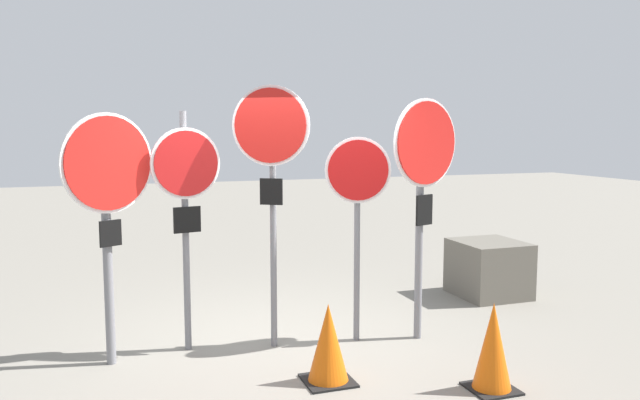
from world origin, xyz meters
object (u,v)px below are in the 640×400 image
at_px(stop_sign_1, 186,188).
at_px(stop_sign_2, 271,154).
at_px(traffic_cone_1, 328,343).
at_px(stop_sign_4, 424,170).
at_px(traffic_cone_0, 493,347).
at_px(storage_crate, 489,269).
at_px(stop_sign_3, 358,192).
at_px(stop_sign_0, 108,191).

bearing_deg(stop_sign_1, stop_sign_2, -24.11).
height_order(stop_sign_2, traffic_cone_1, stop_sign_2).
bearing_deg(stop_sign_4, traffic_cone_1, -170.15).
bearing_deg(traffic_cone_1, stop_sign_2, 103.13).
distance_m(stop_sign_2, traffic_cone_0, 2.70).
distance_m(traffic_cone_1, storage_crate, 3.57).
distance_m(stop_sign_1, stop_sign_3, 1.71).
xyz_separation_m(stop_sign_0, stop_sign_1, (0.72, 0.16, -0.01)).
bearing_deg(stop_sign_2, traffic_cone_0, -15.43).
height_order(stop_sign_2, storage_crate, stop_sign_2).
height_order(stop_sign_1, storage_crate, stop_sign_1).
bearing_deg(storage_crate, traffic_cone_1, -146.48).
distance_m(stop_sign_0, stop_sign_1, 0.73).
relative_size(traffic_cone_0, storage_crate, 0.85).
bearing_deg(stop_sign_3, traffic_cone_1, -108.55).
distance_m(stop_sign_2, stop_sign_3, 0.96).
height_order(stop_sign_4, traffic_cone_0, stop_sign_4).
distance_m(stop_sign_4, storage_crate, 2.52).
xyz_separation_m(stop_sign_4, traffic_cone_0, (-0.06, -1.34, -1.41)).
xyz_separation_m(stop_sign_3, storage_crate, (2.33, 1.08, -1.20)).
height_order(stop_sign_3, traffic_cone_1, stop_sign_3).
height_order(stop_sign_1, traffic_cone_1, stop_sign_1).
height_order(traffic_cone_0, storage_crate, traffic_cone_0).
bearing_deg(stop_sign_2, stop_sign_4, 22.04).
relative_size(stop_sign_2, storage_crate, 2.94).
relative_size(stop_sign_4, traffic_cone_0, 3.31).
bearing_deg(stop_sign_0, traffic_cone_0, -58.30).
bearing_deg(stop_sign_1, stop_sign_3, -20.95).
bearing_deg(storage_crate, stop_sign_0, -168.75).
distance_m(stop_sign_1, stop_sign_2, 0.89).
distance_m(stop_sign_3, storage_crate, 2.84).
distance_m(stop_sign_0, storage_crate, 4.99).
bearing_deg(stop_sign_2, stop_sign_3, 24.85).
bearing_deg(stop_sign_0, stop_sign_4, -35.23).
height_order(stop_sign_0, traffic_cone_0, stop_sign_0).
height_order(traffic_cone_1, storage_crate, storage_crate).
bearing_deg(storage_crate, stop_sign_1, -168.97).
bearing_deg(stop_sign_2, stop_sign_0, -149.19).
height_order(stop_sign_0, stop_sign_1, stop_sign_1).
relative_size(stop_sign_0, stop_sign_4, 0.94).
bearing_deg(stop_sign_1, storage_crate, 0.19).
xyz_separation_m(stop_sign_3, traffic_cone_0, (0.61, -1.50, -1.19)).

